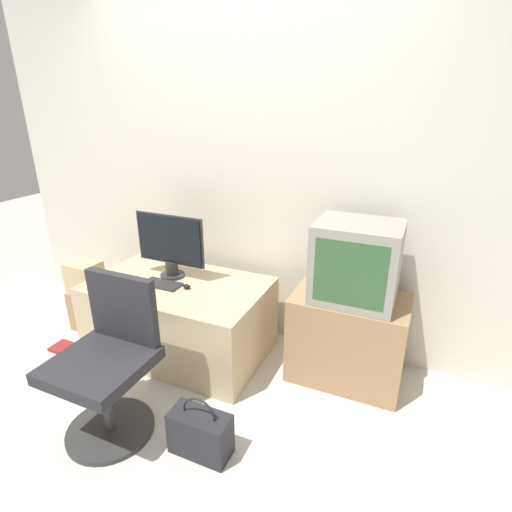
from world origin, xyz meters
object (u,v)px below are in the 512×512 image
object	(u,v)px
mouse	(187,287)
book	(67,348)
main_monitor	(170,245)
keyboard	(162,284)
cardboard_box_lower	(90,309)
handbag	(200,433)
crt_tv	(356,262)
office_chair	(109,365)

from	to	relation	value
mouse	book	xyz separation A→B (m)	(-0.92, -0.32, -0.56)
main_monitor	keyboard	size ratio (longest dim) A/B	1.97
main_monitor	mouse	xyz separation A→B (m)	(0.21, -0.14, -0.23)
mouse	book	distance (m)	1.13
cardboard_box_lower	handbag	bearing A→B (deg)	-25.91
main_monitor	mouse	bearing A→B (deg)	-32.74
crt_tv	handbag	xyz separation A→B (m)	(-0.58, -0.94, -0.73)
keyboard	handbag	xyz separation A→B (m)	(0.72, -0.70, -0.44)
mouse	handbag	bearing A→B (deg)	-54.07
office_chair	mouse	bearing A→B (deg)	87.47
crt_tv	handbag	world-z (taller)	crt_tv
office_chair	book	size ratio (longest dim) A/B	3.78
main_monitor	book	world-z (taller)	main_monitor
mouse	handbag	size ratio (longest dim) A/B	0.15
office_chair	handbag	size ratio (longest dim) A/B	2.51
crt_tv	office_chair	size ratio (longest dim) A/B	0.56
mouse	book	world-z (taller)	mouse
office_chair	book	world-z (taller)	office_chair
keyboard	mouse	distance (m)	0.20
cardboard_box_lower	mouse	bearing A→B (deg)	-0.73
keyboard	book	world-z (taller)	keyboard
mouse	cardboard_box_lower	world-z (taller)	mouse
main_monitor	cardboard_box_lower	size ratio (longest dim) A/B	1.67
main_monitor	cardboard_box_lower	bearing A→B (deg)	-170.85
cardboard_box_lower	office_chair	bearing A→B (deg)	-38.75
main_monitor	cardboard_box_lower	xyz separation A→B (m)	(-0.77, -0.12, -0.64)
main_monitor	office_chair	bearing A→B (deg)	-78.57
book	main_monitor	bearing A→B (deg)	33.02
crt_tv	office_chair	bearing A→B (deg)	-139.34
mouse	crt_tv	xyz separation A→B (m)	(1.10, 0.23, 0.28)
mouse	crt_tv	distance (m)	1.16
main_monitor	book	distance (m)	1.16
keyboard	handbag	distance (m)	1.09
crt_tv	handbag	bearing A→B (deg)	-121.68
main_monitor	keyboard	world-z (taller)	main_monitor
crt_tv	mouse	bearing A→B (deg)	-168.46
crt_tv	handbag	size ratio (longest dim) A/B	1.41
handbag	office_chair	bearing A→B (deg)	-176.66
handbag	book	size ratio (longest dim) A/B	1.51
main_monitor	book	xyz separation A→B (m)	(-0.71, -0.46, -0.80)
crt_tv	office_chair	world-z (taller)	crt_tv
office_chair	handbag	bearing A→B (deg)	3.34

